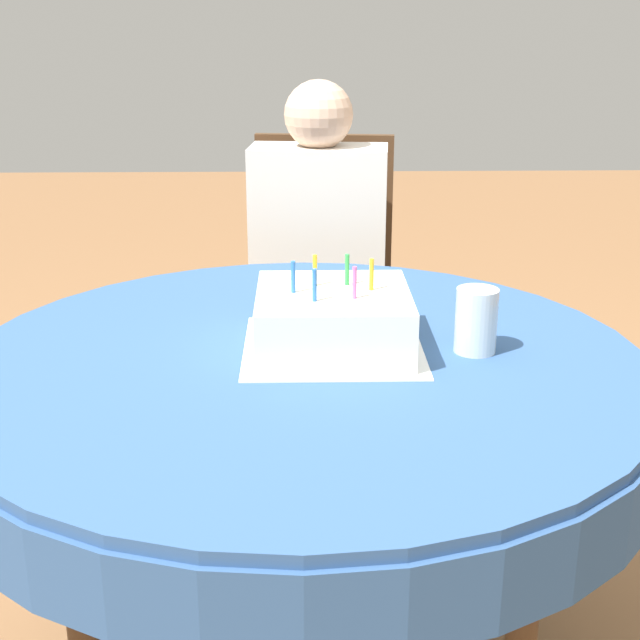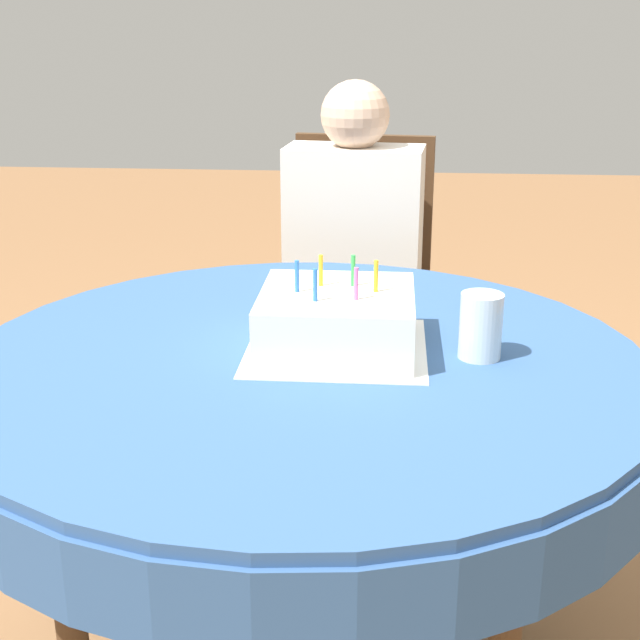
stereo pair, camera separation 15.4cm
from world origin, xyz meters
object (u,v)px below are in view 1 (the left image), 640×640
at_px(person, 319,248).
at_px(drinking_glass, 478,320).
at_px(birthday_cake, 335,319).
at_px(chair, 322,291).

xyz_separation_m(person, drinking_glass, (0.27, -0.88, 0.09)).
distance_m(person, birthday_cake, 0.86).
bearing_deg(drinking_glass, chair, 104.61).
bearing_deg(birthday_cake, chair, 90.04).
bearing_deg(drinking_glass, person, 106.85).
xyz_separation_m(chair, drinking_glass, (0.26, -0.99, 0.25)).
distance_m(chair, birthday_cake, 0.99).
relative_size(chair, birthday_cake, 3.43).
bearing_deg(person, birthday_cake, -83.60).
bearing_deg(person, drinking_glass, -67.48).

